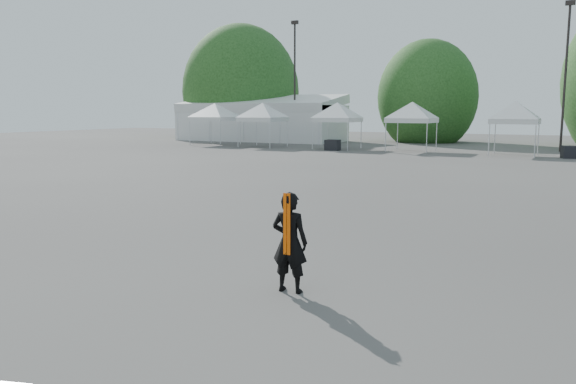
% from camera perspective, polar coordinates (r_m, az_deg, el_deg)
% --- Properties ---
extents(ground, '(120.00, 120.00, 0.00)m').
position_cam_1_polar(ground, '(11.01, 4.46, -6.11)').
color(ground, '#474442').
rests_on(ground, ground).
extents(marquee, '(15.00, 6.25, 4.23)m').
position_cam_1_polar(marquee, '(51.90, -2.79, 7.41)').
color(marquee, silver).
rests_on(marquee, ground).
extents(light_pole_west, '(0.60, 0.25, 10.30)m').
position_cam_1_polar(light_pole_west, '(49.20, 0.69, 11.80)').
color(light_pole_west, black).
rests_on(light_pole_west, ground).
extents(light_pole_east, '(0.60, 0.25, 9.80)m').
position_cam_1_polar(light_pole_east, '(41.94, 26.39, 11.22)').
color(light_pole_east, black).
rests_on(light_pole_east, ground).
extents(tree_far_w, '(4.80, 4.80, 7.30)m').
position_cam_1_polar(tree_far_w, '(56.57, -4.81, 10.06)').
color(tree_far_w, '#382314').
rests_on(tree_far_w, ground).
extents(tree_mid_w, '(4.16, 4.16, 6.33)m').
position_cam_1_polar(tree_mid_w, '(51.30, 13.97, 9.35)').
color(tree_mid_w, '#382314').
rests_on(tree_mid_w, ground).
extents(tent_a, '(4.41, 4.41, 3.88)m').
position_cam_1_polar(tent_a, '(45.92, -7.44, 8.60)').
color(tent_a, silver).
rests_on(tent_a, ground).
extents(tent_b, '(4.18, 4.18, 3.88)m').
position_cam_1_polar(tent_b, '(42.87, -2.58, 8.68)').
color(tent_b, silver).
rests_on(tent_b, ground).
extents(tent_c, '(4.07, 4.07, 3.88)m').
position_cam_1_polar(tent_c, '(40.74, 5.05, 8.68)').
color(tent_c, silver).
rests_on(tent_c, ground).
extents(tent_d, '(4.18, 4.18, 3.88)m').
position_cam_1_polar(tent_d, '(39.13, 12.52, 8.54)').
color(tent_d, silver).
rests_on(tent_d, ground).
extents(tent_e, '(3.93, 3.93, 3.88)m').
position_cam_1_polar(tent_e, '(37.39, 22.15, 8.16)').
color(tent_e, silver).
rests_on(tent_e, ground).
extents(man, '(0.59, 0.41, 1.54)m').
position_cam_1_polar(man, '(8.46, 0.17, -5.11)').
color(man, black).
rests_on(man, ground).
extents(crate_west, '(0.97, 0.77, 0.74)m').
position_cam_1_polar(crate_west, '(39.20, 4.55, 4.78)').
color(crate_west, black).
rests_on(crate_west, ground).
extents(crate_mid, '(1.10, 0.97, 0.72)m').
position_cam_1_polar(crate_mid, '(36.37, 26.77, 3.64)').
color(crate_mid, black).
rests_on(crate_mid, ground).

